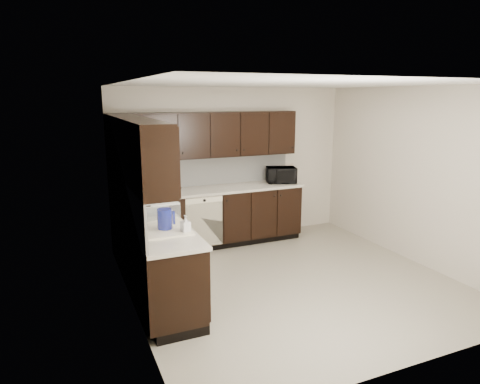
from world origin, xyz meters
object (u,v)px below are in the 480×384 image
Objects in this scene: sink at (161,233)px; storage_bin at (156,210)px; microwave at (281,175)px; toaster_oven at (128,188)px; blue_pitcher at (165,220)px.

sink is 1.74× the size of storage_bin.
microwave reaches higher than toaster_oven.
blue_pitcher is at bearing -125.64° from microwave.
sink reaches higher than storage_bin.
microwave is at bearing -20.31° from toaster_oven.
sink is 3.43× the size of blue_pitcher.
toaster_oven is at bearing -164.34° from microwave.
microwave reaches higher than blue_pitcher.
sink reaches higher than blue_pitcher.
sink is 2.49× the size of toaster_oven.
storage_bin is at bearing 83.87° from sink.
sink is at bearing 102.01° from blue_pitcher.
toaster_oven is at bearing 92.23° from sink.
storage_bin is at bearing -134.67° from microwave.
sink is 0.46m from storage_bin.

